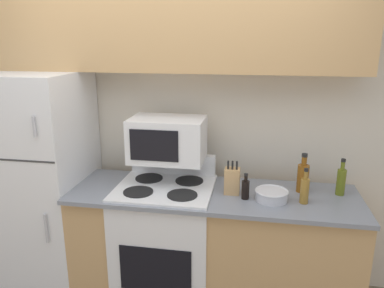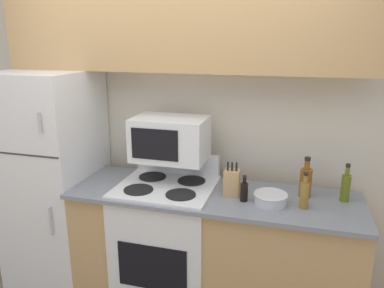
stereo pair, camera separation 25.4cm
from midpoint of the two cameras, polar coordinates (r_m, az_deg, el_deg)
name	(u,v)px [view 2 (the right image)]	position (r m, az deg, el deg)	size (l,w,h in m)	color
wall_back	(186,126)	(3.02, 1.55, 2.67)	(8.00, 0.05, 2.55)	beige
lower_cabinets	(213,250)	(2.87, 5.80, -15.82)	(2.02, 0.64, 0.92)	tan
refrigerator	(54,178)	(3.21, -18.14, -5.02)	(0.66, 0.73, 1.73)	white
upper_cabinets	(179,24)	(2.77, 0.71, 17.78)	(2.68, 0.31, 0.66)	tan
stove	(167,241)	(2.92, -1.26, -14.62)	(0.69, 0.63, 1.10)	white
microwave	(170,139)	(2.72, -0.67, 0.79)	(0.53, 0.36, 0.31)	white
knife_block	(232,182)	(2.60, 8.91, -5.84)	(0.11, 0.09, 0.24)	tan
bowl	(270,198)	(2.54, 14.74, -8.06)	(0.22, 0.22, 0.07)	silver
bottle_whiskey	(306,181)	(2.70, 19.57, -5.40)	(0.08, 0.08, 0.28)	brown
bottle_olive_oil	(346,187)	(2.72, 24.90, -5.96)	(0.06, 0.06, 0.26)	#5B6619
bottle_vinegar	(304,194)	(2.52, 19.58, -7.28)	(0.06, 0.06, 0.24)	olive
bottle_soy_sauce	(244,191)	(2.53, 10.83, -7.11)	(0.05, 0.05, 0.18)	black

